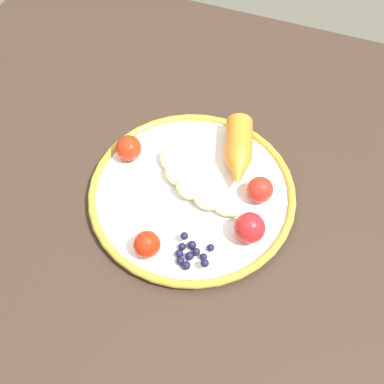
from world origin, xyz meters
name	(u,v)px	position (x,y,z in m)	size (l,w,h in m)	color
ground_plane	(172,354)	(0.00, 0.00, 0.00)	(6.00, 6.00, 0.00)	#525145
dining_table	(158,239)	(0.00, 0.00, 0.63)	(0.97, 0.94, 0.71)	#36271D
plate	(192,193)	(-0.04, 0.04, 0.72)	(0.30, 0.30, 0.02)	silver
banana	(191,187)	(-0.04, 0.04, 0.74)	(0.09, 0.15, 0.03)	beige
carrot_orange	(239,152)	(-0.12, 0.09, 0.75)	(0.13, 0.07, 0.04)	orange
blueberry_pile	(191,253)	(0.06, 0.08, 0.73)	(0.05, 0.05, 0.02)	#191638
tomato_near	(129,148)	(-0.07, -0.07, 0.74)	(0.04, 0.04, 0.04)	red
tomato_mid	(147,244)	(0.07, 0.02, 0.74)	(0.04, 0.04, 0.04)	red
tomato_far	(260,190)	(-0.07, 0.14, 0.74)	(0.04, 0.04, 0.04)	red
tomato_extra	(249,228)	(0.00, 0.14, 0.75)	(0.04, 0.04, 0.04)	red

